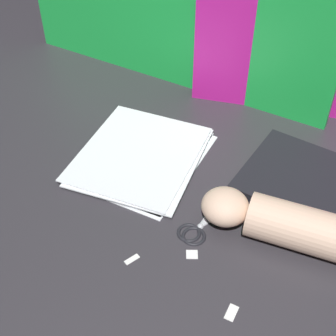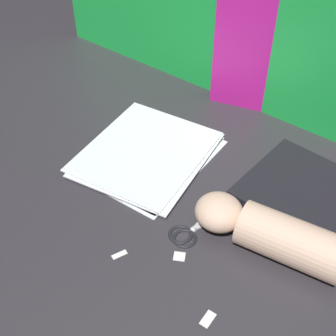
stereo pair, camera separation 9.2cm
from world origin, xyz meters
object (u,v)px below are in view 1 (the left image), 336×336
scissors (201,224)px  hand_forearm (278,222)px  paper_stack (140,156)px  book_closed (299,180)px

scissors → hand_forearm: 0.14m
paper_stack → hand_forearm: bearing=-15.9°
book_closed → scissors: size_ratio=1.54×
paper_stack → scissors: paper_stack is taller
paper_stack → hand_forearm: size_ratio=1.10×
paper_stack → hand_forearm: (0.33, -0.09, 0.04)m
scissors → hand_forearm: bearing=14.0°
paper_stack → book_closed: (0.34, 0.06, 0.01)m
book_closed → hand_forearm: bearing=-93.0°
book_closed → hand_forearm: (-0.01, -0.15, 0.03)m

